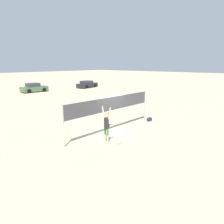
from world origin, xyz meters
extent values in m
plane|color=#C6B28C|center=(0.00, 0.00, 0.00)|extent=(200.00, 200.00, 0.00)
cylinder|color=beige|center=(-3.97, 0.00, 1.21)|extent=(0.09, 0.09, 2.42)
cylinder|color=beige|center=(3.97, 0.00, 1.21)|extent=(0.09, 0.09, 2.42)
cube|color=#47474C|center=(0.00, 0.00, 1.90)|extent=(7.85, 0.02, 1.02)
cube|color=white|center=(0.00, 0.00, 2.39)|extent=(7.85, 0.03, 0.06)
cube|color=white|center=(0.00, 0.00, 1.42)|extent=(7.85, 0.03, 0.06)
cylinder|color=beige|center=(-1.89, -1.35, 0.24)|extent=(0.11, 0.11, 0.48)
cylinder|color=#267F3F|center=(-1.89, -1.35, 0.67)|extent=(0.12, 0.12, 0.39)
cylinder|color=beige|center=(-1.89, -1.15, 0.24)|extent=(0.11, 0.11, 0.48)
cylinder|color=#267F3F|center=(-1.89, -1.15, 0.67)|extent=(0.12, 0.12, 0.39)
cylinder|color=#26262D|center=(-1.89, -1.25, 1.17)|extent=(0.28, 0.28, 0.61)
sphere|color=beige|center=(-1.89, -1.25, 1.60)|extent=(0.24, 0.24, 0.24)
cylinder|color=beige|center=(-1.89, -1.49, 1.79)|extent=(0.08, 0.22, 0.69)
cylinder|color=beige|center=(-1.89, -1.01, 1.79)|extent=(0.08, 0.22, 0.69)
cylinder|color=tan|center=(0.28, 0.85, 0.25)|extent=(0.11, 0.11, 0.50)
cylinder|color=white|center=(0.28, 0.85, 0.71)|extent=(0.12, 0.12, 0.41)
cylinder|color=tan|center=(0.28, 0.65, 0.25)|extent=(0.11, 0.11, 0.50)
cylinder|color=white|center=(0.28, 0.65, 0.71)|extent=(0.12, 0.12, 0.41)
cylinder|color=tan|center=(0.28, 0.75, 1.24)|extent=(0.28, 0.28, 0.65)
sphere|color=tan|center=(0.28, 0.75, 1.69)|extent=(0.25, 0.25, 0.25)
cylinder|color=tan|center=(0.28, 0.99, 1.88)|extent=(0.08, 0.23, 0.72)
cylinder|color=tan|center=(0.28, 0.50, 1.88)|extent=(0.08, 0.23, 0.72)
sphere|color=silver|center=(-1.61, -1.95, 0.11)|extent=(0.21, 0.21, 0.21)
cube|color=navy|center=(3.95, -0.50, 0.13)|extent=(0.39, 0.25, 0.27)
cube|color=#4C6B4C|center=(7.17, 23.18, 0.51)|extent=(4.17, 1.97, 0.77)
cube|color=#2D333D|center=(6.97, 23.19, 1.18)|extent=(1.92, 1.72, 0.56)
cylinder|color=black|center=(8.48, 23.95, 0.32)|extent=(0.65, 0.25, 0.64)
cylinder|color=black|center=(8.39, 22.27, 0.32)|extent=(0.65, 0.25, 0.64)
cylinder|color=black|center=(5.95, 24.08, 0.32)|extent=(0.65, 0.25, 0.64)
cylinder|color=black|center=(5.86, 22.40, 0.32)|extent=(0.65, 0.25, 0.64)
cube|color=#232328|center=(17.28, 21.72, 0.47)|extent=(4.82, 2.71, 0.69)
cube|color=#2D333D|center=(17.06, 21.67, 1.07)|extent=(2.35, 2.06, 0.50)
cylinder|color=black|center=(18.48, 22.85, 0.32)|extent=(0.67, 0.35, 0.64)
cylinder|color=black|center=(18.84, 21.16, 0.32)|extent=(0.67, 0.35, 0.64)
cylinder|color=black|center=(15.72, 22.28, 0.32)|extent=(0.67, 0.35, 0.64)
cylinder|color=black|center=(16.08, 20.58, 0.32)|extent=(0.67, 0.35, 0.64)
camera|label=1|loc=(-10.69, -9.52, 4.53)|focal=35.00mm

